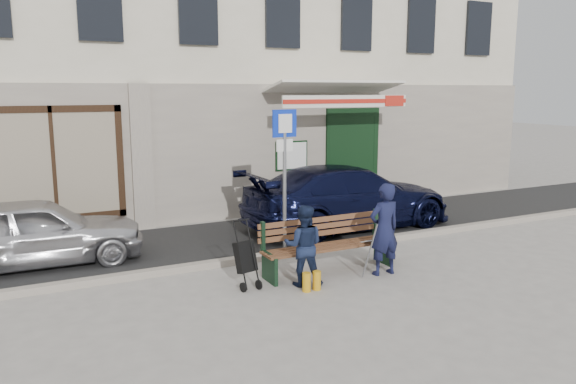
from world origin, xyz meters
TOP-DOWN VIEW (x-y plane):
  - ground at (0.00, 0.00)m, footprint 80.00×80.00m
  - asphalt_lane at (0.00, 3.10)m, footprint 60.00×3.20m
  - curb at (0.00, 1.50)m, footprint 60.00×0.18m
  - building at (0.01, 8.45)m, footprint 20.00×8.27m
  - car_silver at (-3.70, 2.99)m, footprint 3.65×1.55m
  - car_navy at (2.70, 2.88)m, footprint 4.90×2.03m
  - parking_sign at (0.53, 1.71)m, footprint 0.50×0.09m
  - bench at (0.66, 0.38)m, footprint 2.40×1.17m
  - man at (1.45, -0.14)m, footprint 0.57×0.38m
  - woman at (0.00, -0.01)m, footprint 0.79×0.74m
  - stroller at (-0.85, 0.33)m, footprint 0.36×0.47m

SIDE VIEW (x-z plane):
  - ground at x=0.00m, z-range 0.00..0.00m
  - asphalt_lane at x=0.00m, z-range 0.00..0.01m
  - curb at x=0.00m, z-range 0.00..0.12m
  - bench at x=0.66m, z-range -0.03..0.95m
  - stroller at x=-0.85m, z-range -0.06..1.00m
  - car_silver at x=-3.70m, z-range 0.00..1.23m
  - woman at x=0.00m, z-range 0.00..1.30m
  - car_navy at x=2.70m, z-range 0.00..1.42m
  - man at x=1.45m, z-range 0.00..1.55m
  - parking_sign at x=0.53m, z-range 0.46..3.17m
  - building at x=0.01m, z-range -0.03..9.97m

